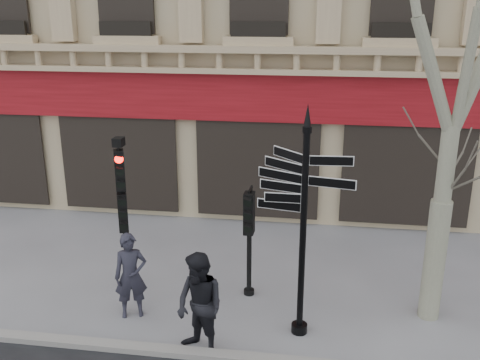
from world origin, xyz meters
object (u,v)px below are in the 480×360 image
object	(u,v)px
traffic_signal_main	(122,196)
pedestrian_a	(131,276)
fingerpost	(305,186)
traffic_signal_secondary	(249,224)
pedestrian_b	(200,306)

from	to	relation	value
traffic_signal_main	pedestrian_a	xyz separation A→B (m)	(0.47, -1.04, -1.26)
fingerpost	traffic_signal_secondary	world-z (taller)	fingerpost
traffic_signal_main	traffic_signal_secondary	size ratio (longest dim) A/B	1.46
traffic_signal_main	pedestrian_a	distance (m)	1.70
traffic_signal_secondary	pedestrian_b	xyz separation A→B (m)	(-0.57, -2.19, -0.66)
fingerpost	traffic_signal_secondary	bearing A→B (deg)	152.67
pedestrian_a	traffic_signal_secondary	bearing A→B (deg)	6.36
pedestrian_b	traffic_signal_secondary	bearing A→B (deg)	110.67
traffic_signal_main	pedestrian_b	bearing A→B (deg)	-66.65
fingerpost	traffic_signal_main	xyz separation A→B (m)	(-3.78, 1.15, -0.80)
traffic_signal_main	fingerpost	bearing A→B (deg)	-38.61
fingerpost	pedestrian_b	xyz separation A→B (m)	(-1.70, -0.93, -1.97)
traffic_signal_main	pedestrian_a	world-z (taller)	traffic_signal_main
traffic_signal_main	traffic_signal_secondary	distance (m)	2.71
fingerpost	traffic_signal_main	bearing A→B (deg)	-176.13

